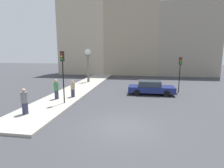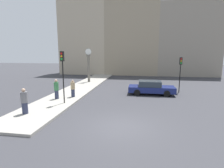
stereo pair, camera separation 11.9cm
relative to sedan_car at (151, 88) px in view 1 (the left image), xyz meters
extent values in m
plane|color=#38383D|center=(-2.10, -8.38, -0.69)|extent=(120.00, 120.00, 0.00)
cube|color=#A39E93|center=(-7.94, 2.35, -0.61)|extent=(3.33, 25.47, 0.16)
cube|color=#B7A88E|center=(-12.31, 17.10, 6.74)|extent=(9.05, 5.00, 14.85)
cube|color=gray|center=(-2.92, 17.10, 6.68)|extent=(9.74, 5.00, 14.74)
cube|color=gray|center=(7.29, 17.10, 5.75)|extent=(10.67, 5.00, 12.89)
cube|color=navy|center=(0.05, 0.00, -0.14)|extent=(4.51, 1.83, 0.56)
cube|color=#2D3842|center=(-0.13, 0.00, 0.41)|extent=(2.16, 1.64, 0.55)
cylinder|color=black|center=(1.45, 0.80, -0.38)|extent=(0.63, 0.22, 0.63)
cylinder|color=black|center=(1.45, -0.80, -0.38)|extent=(0.63, 0.22, 0.63)
cylinder|color=black|center=(-1.35, 0.80, -0.38)|extent=(0.63, 0.22, 0.63)
cylinder|color=black|center=(-1.35, -0.80, -0.38)|extent=(0.63, 0.22, 0.63)
cylinder|color=black|center=(-7.03, -4.84, 1.12)|extent=(0.09, 0.09, 3.30)
cube|color=black|center=(-7.03, -4.84, 3.15)|extent=(0.26, 0.20, 0.76)
cylinder|color=red|center=(-7.03, -4.96, 3.36)|extent=(0.15, 0.04, 0.15)
cylinder|color=orange|center=(-7.03, -4.96, 3.15)|extent=(0.15, 0.04, 0.15)
cylinder|color=green|center=(-7.03, -4.96, 2.95)|extent=(0.15, 0.04, 0.15)
cylinder|color=black|center=(3.00, 1.40, 0.77)|extent=(0.09, 0.09, 2.92)
cube|color=black|center=(3.00, 1.40, 2.61)|extent=(0.26, 0.20, 0.76)
cylinder|color=red|center=(3.00, 1.28, 2.82)|extent=(0.15, 0.04, 0.15)
cylinder|color=orange|center=(3.00, 1.28, 2.61)|extent=(0.15, 0.04, 0.15)
cylinder|color=green|center=(3.00, 1.28, 2.40)|extent=(0.15, 0.04, 0.15)
cylinder|color=#666056|center=(-8.16, 5.75, 1.24)|extent=(0.33, 0.33, 3.53)
cube|color=#666056|center=(-8.16, 5.75, 3.10)|extent=(0.43, 0.43, 0.20)
cylinder|color=#666056|center=(-8.16, 5.75, 3.62)|extent=(0.90, 0.04, 0.90)
cylinder|color=white|center=(-8.16, 5.75, 3.62)|extent=(0.83, 0.06, 0.83)
cylinder|color=#2D334C|center=(-7.10, -2.81, -0.18)|extent=(0.32, 0.32, 0.70)
cylinder|color=tan|center=(-7.10, -2.81, 0.50)|extent=(0.38, 0.38, 0.65)
sphere|color=tan|center=(-7.10, -2.81, 0.92)|extent=(0.20, 0.20, 0.20)
cylinder|color=#2D334C|center=(-8.47, -7.66, -0.15)|extent=(0.36, 0.36, 0.75)
cylinder|color=slate|center=(-8.47, -7.66, 0.57)|extent=(0.43, 0.43, 0.70)
sphere|color=tan|center=(-8.47, -7.66, 1.04)|extent=(0.24, 0.24, 0.24)
cylinder|color=#2D334C|center=(-8.23, -3.73, -0.15)|extent=(0.33, 0.33, 0.75)
cylinder|color=#387A47|center=(-8.23, -3.73, 0.58)|extent=(0.39, 0.39, 0.70)
sphere|color=tan|center=(-8.23, -3.73, 1.05)|extent=(0.25, 0.25, 0.25)
camera|label=1|loc=(-1.21, -17.58, 3.35)|focal=28.00mm
camera|label=2|loc=(-1.09, -17.56, 3.35)|focal=28.00mm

